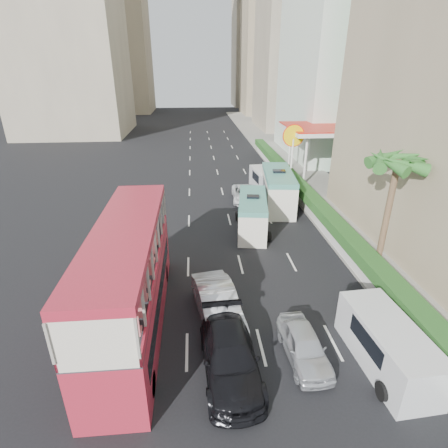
{
  "coord_description": "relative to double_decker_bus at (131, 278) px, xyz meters",
  "views": [
    {
      "loc": [
        -2.99,
        -13.43,
        11.01
      ],
      "look_at": [
        -1.5,
        4.0,
        3.2
      ],
      "focal_mm": 28.0,
      "sensor_mm": 36.0,
      "label": 1
    }
  ],
  "objects": [
    {
      "name": "palm_tree",
      "position": [
        13.8,
        4.0,
        0.85
      ],
      "size": [
        0.36,
        0.36,
        6.4
      ],
      "primitive_type": "cylinder",
      "color": "brown",
      "rests_on": "sidewalk"
    },
    {
      "name": "van_asset",
      "position": [
        7.39,
        16.29,
        -2.53
      ],
      "size": [
        2.3,
        4.58,
        1.25
      ],
      "primitive_type": "imported",
      "rotation": [
        0.0,
        0.0,
        -0.05
      ],
      "color": "silver",
      "rests_on": "ground"
    },
    {
      "name": "double_decker_bus",
      "position": [
        0.0,
        0.0,
        0.0
      ],
      "size": [
        2.5,
        11.0,
        5.06
      ],
      "primitive_type": "cube",
      "color": "#AD2134",
      "rests_on": "ground"
    },
    {
      "name": "shell_station",
      "position": [
        16.0,
        23.0,
        0.22
      ],
      "size": [
        6.5,
        8.0,
        5.5
      ],
      "primitive_type": "cube",
      "color": "silver",
      "rests_on": "ground"
    },
    {
      "name": "kerb_wall",
      "position": [
        12.2,
        14.0,
        -1.85
      ],
      "size": [
        0.3,
        44.0,
        1.0
      ],
      "primitive_type": "cube",
      "color": "silver",
      "rests_on": "sidewalk"
    },
    {
      "name": "ground_plane",
      "position": [
        6.0,
        0.0,
        -2.53
      ],
      "size": [
        200.0,
        200.0,
        0.0
      ],
      "primitive_type": "plane",
      "color": "black",
      "rests_on": "ground"
    },
    {
      "name": "minibus_far",
      "position": [
        10.03,
        14.56,
        -1.0
      ],
      "size": [
        3.07,
        7.11,
        3.05
      ],
      "primitive_type": "cube",
      "rotation": [
        0.0,
        0.0,
        -0.12
      ],
      "color": "silver",
      "rests_on": "ground"
    },
    {
      "name": "tower_far_a",
      "position": [
        23.0,
        82.0,
        19.47
      ],
      "size": [
        14.0,
        14.0,
        44.0
      ],
      "primitive_type": "cube",
      "color": "tan",
      "rests_on": "ground"
    },
    {
      "name": "tower_far_b",
      "position": [
        23.0,
        104.0,
        17.47
      ],
      "size": [
        14.0,
        14.0,
        40.0
      ],
      "primitive_type": "cube",
      "color": "tan",
      "rests_on": "ground"
    },
    {
      "name": "panel_van_near",
      "position": [
        10.37,
        -3.35,
        -1.56
      ],
      "size": [
        2.26,
        4.98,
        1.94
      ],
      "primitive_type": "cube",
      "rotation": [
        0.0,
        0.0,
        0.07
      ],
      "color": "silver",
      "rests_on": "ground"
    },
    {
      "name": "tower_left_b",
      "position": [
        -16.0,
        90.0,
        20.47
      ],
      "size": [
        16.0,
        16.0,
        46.0
      ],
      "primitive_type": "cube",
      "color": "tan",
      "rests_on": "ground"
    },
    {
      "name": "hedge",
      "position": [
        12.2,
        14.0,
        -1.0
      ],
      "size": [
        1.1,
        44.0,
        0.7
      ],
      "primitive_type": "cube",
      "color": "#2D6626",
      "rests_on": "kerb_wall"
    },
    {
      "name": "car_silver_lane_a",
      "position": [
        3.86,
        0.07,
        -2.53
      ],
      "size": [
        2.53,
        5.15,
        1.63
      ],
      "primitive_type": "imported",
      "rotation": [
        0.0,
        0.0,
        0.17
      ],
      "color": "silver",
      "rests_on": "ground"
    },
    {
      "name": "minibus_near",
      "position": [
        7.08,
        9.86,
        -1.25
      ],
      "size": [
        2.79,
        6.02,
        2.57
      ],
      "primitive_type": "cube",
      "rotation": [
        0.0,
        0.0,
        -0.15
      ],
      "color": "silver",
      "rests_on": "ground"
    },
    {
      "name": "car_black",
      "position": [
        4.12,
        -3.14,
        -2.53
      ],
      "size": [
        2.38,
        5.35,
        1.53
      ],
      "primitive_type": "imported",
      "rotation": [
        0.0,
        0.0,
        0.05
      ],
      "color": "black",
      "rests_on": "ground"
    },
    {
      "name": "car_silver_lane_b",
      "position": [
        7.21,
        -2.72,
        -2.53
      ],
      "size": [
        1.71,
        3.82,
        1.28
      ],
      "primitive_type": "imported",
      "rotation": [
        0.0,
        0.0,
        0.05
      ],
      "color": "silver",
      "rests_on": "ground"
    },
    {
      "name": "sidewalk",
      "position": [
        15.0,
        25.0,
        -2.44
      ],
      "size": [
        6.0,
        120.0,
        0.18
      ],
      "primitive_type": "cube",
      "color": "#99968C",
      "rests_on": "ground"
    },
    {
      "name": "panel_van_far",
      "position": [
        9.83,
        18.93,
        -1.53
      ],
      "size": [
        2.46,
        5.15,
        1.99
      ],
      "primitive_type": "cube",
      "rotation": [
        0.0,
        0.0,
        0.1
      ],
      "color": "silver",
      "rests_on": "ground"
    }
  ]
}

